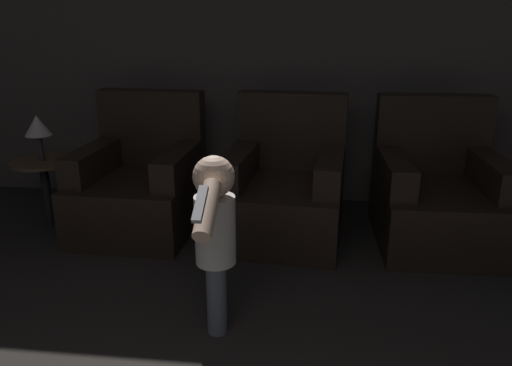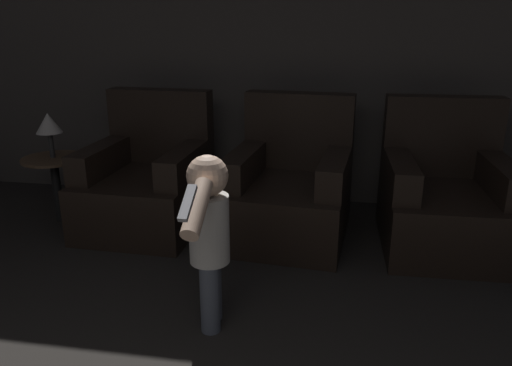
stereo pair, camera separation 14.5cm
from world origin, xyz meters
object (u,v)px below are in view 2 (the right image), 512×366
armchair_left (148,182)px  armchair_right (444,199)px  lamp (48,124)px  armchair_middle (290,190)px  person_toddler (209,230)px

armchair_left → armchair_right: same height
armchair_left → lamp: (-0.68, -0.06, 0.41)m
armchair_left → armchair_right: (2.03, 0.00, 0.00)m
armchair_middle → lamp: armchair_middle is taller
armchair_right → person_toddler: (-1.26, -1.18, 0.19)m
person_toddler → armchair_right: bearing=-56.2°
armchair_middle → armchair_left: bearing=-175.0°
person_toddler → lamp: (-1.45, 1.11, 0.22)m
armchair_middle → person_toddler: armchair_middle is taller
armchair_right → lamp: size_ratio=2.92×
person_toddler → lamp: 1.84m
armchair_left → person_toddler: bearing=-55.1°
armchair_middle → armchair_right: 1.01m
armchair_left → lamp: armchair_left is taller
armchair_left → person_toddler: size_ratio=1.09×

